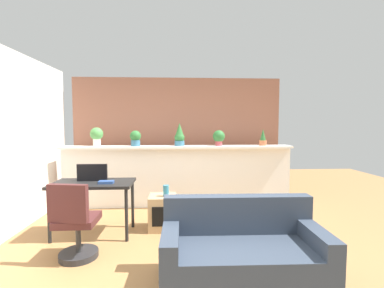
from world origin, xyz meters
name	(u,v)px	position (x,y,z in m)	size (l,w,h in m)	color
ground_plane	(179,258)	(0.00, 0.00, 0.00)	(12.00, 12.00, 0.00)	#9E7042
divider_wall	(178,177)	(0.00, 2.00, 0.56)	(4.23, 0.16, 1.11)	white
plant_shelf	(178,147)	(0.00, 1.96, 1.13)	(4.23, 0.36, 0.04)	white
brick_wall_behind	(178,139)	(0.00, 2.60, 1.25)	(4.23, 0.10, 2.50)	#935B47
potted_plant_0	(97,135)	(-1.49, 1.99, 1.35)	(0.23, 0.23, 0.34)	silver
potted_plant_1	(135,138)	(-0.78, 1.95, 1.30)	(0.20, 0.20, 0.29)	#386B84
potted_plant_2	(179,136)	(0.03, 1.99, 1.34)	(0.19, 0.19, 0.43)	#386B84
potted_plant_3	(219,137)	(0.76, 1.96, 1.31)	(0.22, 0.22, 0.29)	#B7474C
potted_plant_4	(263,138)	(1.60, 1.98, 1.29)	(0.14, 0.14, 0.31)	#C66B42
desk	(93,188)	(-1.19, 0.73, 0.67)	(1.10, 0.60, 0.75)	black
tv_monitor	(92,173)	(-1.22, 0.81, 0.87)	(0.42, 0.04, 0.24)	black
office_chair	(75,227)	(-1.18, 0.01, 0.39)	(0.47, 0.48, 0.91)	#262628
side_cube_shelf	(163,212)	(-0.24, 0.89, 0.25)	(0.40, 0.41, 0.50)	tan
vase_on_shelf	(166,191)	(-0.18, 0.86, 0.58)	(0.09, 0.09, 0.16)	teal
book_on_desk	(106,182)	(-0.98, 0.64, 0.77)	(0.20, 0.11, 0.04)	#2D4C8C
couch	(242,254)	(0.62, -0.52, 0.28)	(1.57, 0.79, 0.80)	#333D4C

